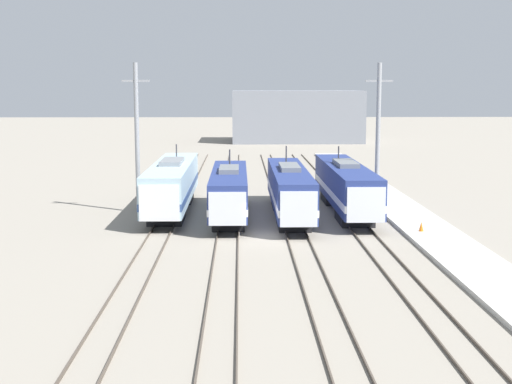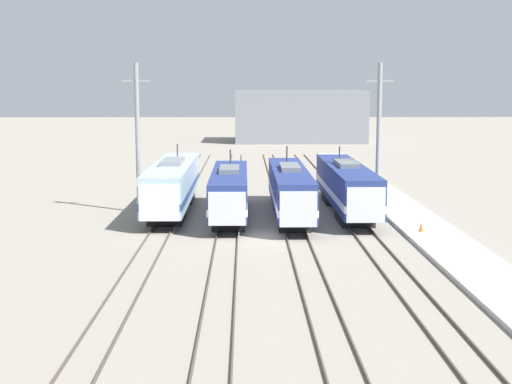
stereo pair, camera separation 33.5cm
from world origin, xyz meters
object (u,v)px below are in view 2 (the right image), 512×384
(locomotive_far_right, at_px, (347,187))
(locomotive_far_left, at_px, (172,185))
(locomotive_center_left, at_px, (229,192))
(traffic_cone, at_px, (421,227))
(locomotive_center_right, at_px, (290,191))
(catenary_tower_right, at_px, (379,136))
(catenary_tower_left, at_px, (138,137))

(locomotive_far_right, bearing_deg, locomotive_far_left, 177.05)
(locomotive_center_left, height_order, traffic_cone, locomotive_center_left)
(locomotive_center_right, relative_size, catenary_tower_right, 1.51)
(locomotive_far_right, relative_size, traffic_cone, 29.66)
(locomotive_far_right, distance_m, catenary_tower_left, 17.50)
(locomotive_far_left, height_order, locomotive_far_right, locomotive_far_left)
(locomotive_far_left, relative_size, locomotive_center_right, 1.06)
(catenary_tower_right, bearing_deg, locomotive_far_left, 179.43)
(traffic_cone, bearing_deg, locomotive_center_left, 153.43)
(locomotive_far_left, xyz_separation_m, catenary_tower_left, (-2.73, -0.17, 4.02))
(locomotive_center_left, height_order, locomotive_center_right, locomotive_center_right)
(locomotive_far_left, xyz_separation_m, traffic_cone, (18.21, -9.77, -1.61))
(locomotive_far_right, distance_m, traffic_cone, 9.98)
(locomotive_center_right, xyz_separation_m, traffic_cone, (8.69, -6.88, -1.53))
(locomotive_center_left, relative_size, catenary_tower_right, 1.38)
(locomotive_center_left, bearing_deg, locomotive_far_right, 13.64)
(locomotive_far_left, bearing_deg, catenary_tower_right, -0.57)
(locomotive_center_right, distance_m, catenary_tower_left, 13.20)
(locomotive_far_right, xyz_separation_m, catenary_tower_left, (-17.01, 0.57, 4.07))
(locomotive_far_right, relative_size, catenary_tower_right, 1.61)
(locomotive_center_left, distance_m, locomotive_center_right, 4.76)
(locomotive_center_left, distance_m, locomotive_far_right, 9.80)
(locomotive_far_right, bearing_deg, traffic_cone, -66.48)
(locomotive_far_left, xyz_separation_m, catenary_tower_right, (16.89, -0.17, 4.02))
(locomotive_center_left, xyz_separation_m, locomotive_far_right, (9.52, 2.31, 0.10))
(locomotive_center_left, relative_size, traffic_cone, 25.44)
(locomotive_center_left, bearing_deg, locomotive_far_left, 147.38)
(locomotive_center_right, bearing_deg, traffic_cone, -38.35)
(locomotive_center_right, xyz_separation_m, catenary_tower_left, (-12.25, 2.73, 4.10))
(locomotive_far_right, relative_size, catenary_tower_left, 1.61)
(locomotive_center_right, bearing_deg, locomotive_far_right, 24.41)
(locomotive_center_right, distance_m, catenary_tower_right, 8.87)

